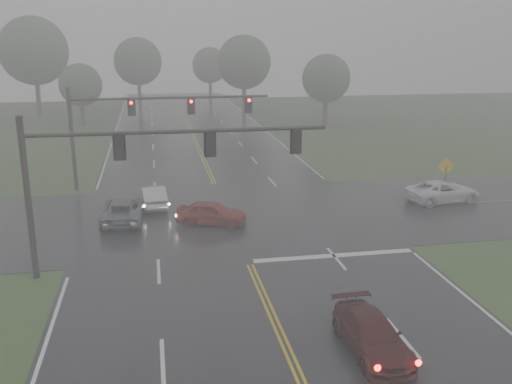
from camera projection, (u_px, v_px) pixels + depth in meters
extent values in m
cube|color=black|center=(233.00, 227.00, 34.11)|extent=(18.00, 160.00, 0.02)
cube|color=black|center=(228.00, 216.00, 36.01)|extent=(120.00, 14.00, 0.02)
cube|color=silver|center=(334.00, 256.00, 29.58)|extent=(8.50, 0.50, 0.01)
imported|color=#370A0A|center=(371.00, 351.00, 20.71)|extent=(1.97, 4.59, 1.32)
imported|color=maroon|center=(212.00, 224.00, 34.48)|extent=(4.53, 2.97, 1.43)
imported|color=#B8BAC0|center=(153.00, 207.00, 38.01)|extent=(1.96, 4.46, 1.42)
imported|color=#53565B|center=(124.00, 222.00, 35.00)|extent=(2.62, 5.29, 1.44)
imported|color=white|center=(442.00, 202.00, 39.15)|extent=(5.43, 3.09, 1.43)
cylinder|color=black|center=(28.00, 200.00, 25.97)|extent=(0.30, 0.30, 7.68)
cylinder|color=black|center=(21.00, 135.00, 25.17)|extent=(0.19, 0.19, 0.85)
cylinder|color=black|center=(180.00, 132.00, 26.39)|extent=(13.98, 0.19, 0.19)
cube|color=black|center=(119.00, 147.00, 26.08)|extent=(0.36, 0.30, 1.12)
cube|color=black|center=(119.00, 146.00, 26.24)|extent=(0.59, 0.03, 1.33)
cube|color=black|center=(210.00, 144.00, 26.81)|extent=(0.36, 0.30, 1.12)
cube|color=black|center=(210.00, 143.00, 26.97)|extent=(0.59, 0.03, 1.33)
cube|color=black|center=(297.00, 141.00, 27.53)|extent=(0.36, 0.30, 1.12)
cube|color=black|center=(296.00, 141.00, 27.69)|extent=(0.59, 0.03, 1.33)
cylinder|color=black|center=(72.00, 140.00, 41.08)|extent=(0.29, 0.29, 7.51)
cylinder|color=black|center=(69.00, 99.00, 40.30)|extent=(0.19, 0.19, 0.83)
cylinder|color=black|center=(171.00, 98.00, 41.55)|extent=(14.38, 0.19, 0.19)
cube|color=black|center=(132.00, 107.00, 41.22)|extent=(0.35, 0.29, 1.10)
cube|color=black|center=(132.00, 107.00, 41.38)|extent=(0.57, 0.03, 1.30)
cylinder|color=#FF0C05|center=(131.00, 103.00, 40.97)|extent=(0.23, 0.06, 0.23)
cube|color=black|center=(191.00, 106.00, 41.97)|extent=(0.35, 0.29, 1.10)
cube|color=black|center=(191.00, 106.00, 42.13)|extent=(0.57, 0.03, 1.30)
cylinder|color=#FF0C05|center=(191.00, 102.00, 41.72)|extent=(0.23, 0.06, 0.23)
cube|color=black|center=(249.00, 105.00, 42.72)|extent=(0.35, 0.29, 1.10)
cube|color=black|center=(248.00, 104.00, 42.88)|extent=(0.57, 0.03, 1.30)
cylinder|color=#FF0C05|center=(249.00, 100.00, 42.47)|extent=(0.23, 0.06, 0.23)
cylinder|color=black|center=(445.00, 182.00, 39.64)|extent=(0.08, 0.08, 2.31)
cube|color=yellow|center=(446.00, 166.00, 39.36)|extent=(1.19, 0.30, 1.21)
cylinder|color=#372C23|center=(83.00, 114.00, 70.88)|extent=(0.56, 0.56, 2.94)
sphere|color=#33442D|center=(80.00, 85.00, 69.92)|extent=(5.23, 5.23, 5.23)
cylinder|color=#372C23|center=(244.00, 99.00, 81.12)|extent=(0.57, 0.57, 4.24)
sphere|color=#33442D|center=(244.00, 62.00, 79.73)|extent=(7.53, 7.53, 7.53)
cylinder|color=#372C23|center=(140.00, 94.00, 88.28)|extent=(0.56, 0.56, 4.08)
sphere|color=#33442D|center=(138.00, 61.00, 86.95)|extent=(7.26, 7.26, 7.26)
cylinder|color=#372C23|center=(325.00, 112.00, 71.69)|extent=(0.61, 0.61, 3.37)
sphere|color=#33442D|center=(326.00, 78.00, 70.59)|extent=(5.99, 5.99, 5.99)
cylinder|color=#372C23|center=(38.00, 98.00, 78.58)|extent=(0.62, 0.62, 5.18)
sphere|color=#33442D|center=(34.00, 51.00, 76.88)|extent=(9.20, 9.20, 9.20)
cylinder|color=#372C23|center=(210.00, 90.00, 98.81)|extent=(0.53, 0.53, 3.43)
sphere|color=#33442D|center=(210.00, 65.00, 97.68)|extent=(6.09, 6.09, 6.09)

